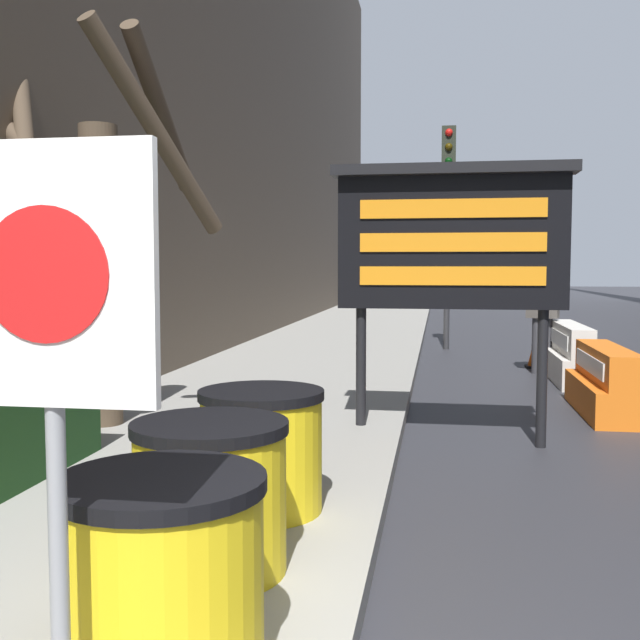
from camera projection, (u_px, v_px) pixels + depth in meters
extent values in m
cylinder|color=#4C3D2D|center=(101.00, 276.00, 7.31)|extent=(0.37, 0.37, 2.92)
cylinder|color=#4C3D2D|center=(158.00, 134.00, 6.74)|extent=(0.78, 1.64, 1.79)
cylinder|color=#4C3D2D|center=(33.00, 155.00, 6.64)|extent=(1.37, 0.86, 1.05)
cylinder|color=#4C3D2D|center=(23.00, 119.00, 6.88)|extent=(0.93, 1.25, 1.94)
cylinder|color=#4C3D2D|center=(161.00, 113.00, 7.06)|extent=(0.22, 1.42, 1.37)
cylinder|color=yellow|center=(162.00, 584.00, 2.84)|extent=(0.77, 0.77, 0.72)
cylinder|color=black|center=(160.00, 484.00, 2.82)|extent=(0.81, 0.81, 0.06)
cylinder|color=yellow|center=(211.00, 502.00, 3.82)|extent=(0.77, 0.77, 0.72)
cylinder|color=black|center=(210.00, 427.00, 3.80)|extent=(0.81, 0.81, 0.06)
cylinder|color=yellow|center=(261.00, 455.00, 4.78)|extent=(0.77, 0.77, 0.72)
cylinder|color=black|center=(261.00, 395.00, 4.75)|extent=(0.81, 0.81, 0.06)
cylinder|color=gray|center=(58.00, 525.00, 2.30)|extent=(0.06, 0.06, 1.55)
cube|color=white|center=(48.00, 275.00, 2.23)|extent=(0.68, 0.04, 0.79)
cylinder|color=red|center=(44.00, 275.00, 2.20)|extent=(0.41, 0.01, 0.41)
cylinder|color=black|center=(361.00, 374.00, 7.33)|extent=(0.10, 0.10, 1.31)
cylinder|color=black|center=(542.00, 379.00, 7.06)|extent=(0.10, 0.10, 1.31)
cube|color=black|center=(451.00, 243.00, 7.10)|extent=(2.15, 0.24, 1.26)
cube|color=black|center=(453.00, 170.00, 6.98)|extent=(2.27, 0.34, 0.10)
cube|color=orange|center=(452.00, 208.00, 6.95)|extent=(1.72, 0.02, 0.18)
cube|color=orange|center=(452.00, 242.00, 6.97)|extent=(1.72, 0.02, 0.18)
cube|color=orange|center=(451.00, 276.00, 7.00)|extent=(1.72, 0.02, 0.18)
cube|color=orange|center=(607.00, 397.00, 8.69)|extent=(0.63, 1.94, 0.39)
cube|color=orange|center=(608.00, 364.00, 8.66)|extent=(0.38, 1.94, 0.39)
cube|color=white|center=(589.00, 364.00, 8.69)|extent=(0.02, 1.55, 0.19)
cube|color=silver|center=(570.00, 367.00, 11.13)|extent=(0.55, 2.09, 0.42)
cube|color=silver|center=(571.00, 339.00, 11.10)|extent=(0.33, 2.09, 0.42)
cube|color=white|center=(558.00, 338.00, 11.13)|extent=(0.02, 1.68, 0.21)
cube|color=black|center=(535.00, 367.00, 12.57)|extent=(0.32, 0.32, 0.04)
cone|color=#EA560F|center=(536.00, 350.00, 12.54)|extent=(0.26, 0.26, 0.53)
cylinder|color=white|center=(536.00, 348.00, 12.54)|extent=(0.15, 0.15, 0.07)
cylinder|color=#2D2D30|center=(447.00, 240.00, 15.20)|extent=(0.12, 0.12, 4.47)
cube|color=#23281E|center=(449.00, 148.00, 14.91)|extent=(0.28, 0.28, 0.84)
sphere|color=red|center=(449.00, 132.00, 14.74)|extent=(0.15, 0.15, 0.15)
sphere|color=#392C06|center=(449.00, 147.00, 14.76)|extent=(0.15, 0.15, 0.15)
sphere|color=black|center=(449.00, 161.00, 14.78)|extent=(0.15, 0.15, 0.15)
cylinder|color=#333338|center=(536.00, 346.00, 11.90)|extent=(0.15, 0.15, 0.89)
cylinder|color=#333338|center=(547.00, 346.00, 11.88)|extent=(0.15, 0.15, 0.89)
cube|color=#47423D|center=(543.00, 296.00, 11.83)|extent=(0.54, 0.41, 0.70)
sphere|color=gray|center=(544.00, 266.00, 11.80)|extent=(0.24, 0.24, 0.24)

